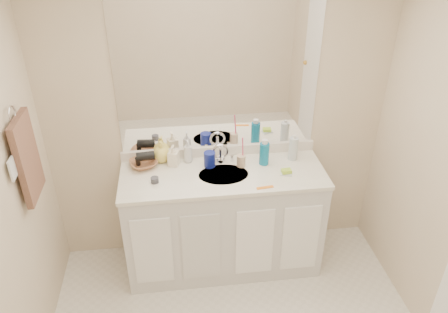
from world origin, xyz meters
TOP-DOWN VIEW (x-y plane):
  - wall_back at (0.00, 1.30)m, footprint 2.60×0.02m
  - vanity_cabinet at (0.00, 1.02)m, footprint 1.50×0.55m
  - countertop at (0.00, 1.02)m, footprint 1.52×0.57m
  - backsplash at (0.00, 1.29)m, footprint 1.52×0.03m
  - sink_basin at (0.00, 1.00)m, footprint 0.37×0.37m
  - faucet at (0.00, 1.18)m, footprint 0.02×0.02m
  - mirror at (0.00, 1.29)m, footprint 1.48×0.01m
  - blue_mug at (-0.09, 1.13)m, footprint 0.09×0.09m
  - tan_cup at (0.15, 1.11)m, footprint 0.08×0.08m
  - toothbrush at (0.16, 1.11)m, footprint 0.02×0.04m
  - mouthwash_bottle at (0.33, 1.11)m, footprint 0.08×0.08m
  - clear_pump_bottle at (0.56, 1.16)m, footprint 0.08×0.08m
  - soap_dish at (0.46, 0.95)m, footprint 0.10×0.09m
  - green_soap at (0.46, 0.95)m, footprint 0.07×0.06m
  - orange_comb at (0.27, 0.80)m, footprint 0.12×0.04m
  - dark_jar at (-0.50, 0.96)m, footprint 0.07×0.07m
  - soap_bottle_white at (-0.25, 1.22)m, footprint 0.08×0.08m
  - soap_bottle_cream at (-0.36, 1.19)m, footprint 0.10×0.10m
  - soap_bottle_yellow at (-0.45, 1.25)m, footprint 0.17×0.17m
  - wicker_basket at (-0.59, 1.19)m, footprint 0.26×0.26m
  - hair_dryer at (-0.57, 1.19)m, footprint 0.14×0.08m
  - towel_ring at (-1.27, 0.77)m, footprint 0.01×0.11m
  - hand_towel at (-1.25, 0.77)m, footprint 0.04×0.32m
  - switch_plate at (-1.27, 0.57)m, footprint 0.01×0.08m

SIDE VIEW (x-z plane):
  - vanity_cabinet at x=0.00m, z-range 0.00..0.85m
  - countertop at x=0.00m, z-range 0.85..0.88m
  - sink_basin at x=0.00m, z-range 0.86..0.88m
  - orange_comb at x=0.27m, z-range 0.88..0.89m
  - soap_dish at x=0.46m, z-range 0.88..0.89m
  - dark_jar at x=-0.50m, z-range 0.88..0.92m
  - green_soap at x=0.46m, z-range 0.89..0.92m
  - wicker_basket at x=-0.59m, z-range 0.88..0.93m
  - backsplash at x=0.00m, z-range 0.88..0.96m
  - tan_cup at x=0.15m, z-range 0.88..0.97m
  - faucet at x=0.00m, z-range 0.88..0.99m
  - blue_mug at x=-0.09m, z-range 0.88..1.00m
  - soap_bottle_cream at x=-0.36m, z-range 0.88..1.05m
  - soap_bottle_yellow at x=-0.45m, z-range 0.88..1.05m
  - mouthwash_bottle at x=0.33m, z-range 0.88..1.05m
  - hair_dryer at x=-0.57m, z-range 0.94..1.00m
  - soap_bottle_white at x=-0.25m, z-range 0.88..1.06m
  - clear_pump_bottle at x=0.56m, z-range 0.88..1.06m
  - toothbrush at x=0.16m, z-range 0.93..1.13m
  - wall_back at x=0.00m, z-range 0.00..2.40m
  - hand_towel at x=-1.25m, z-range 0.98..1.52m
  - switch_plate at x=-1.27m, z-range 1.24..1.36m
  - towel_ring at x=-1.27m, z-range 1.49..1.61m
  - mirror at x=0.00m, z-range 0.96..2.16m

